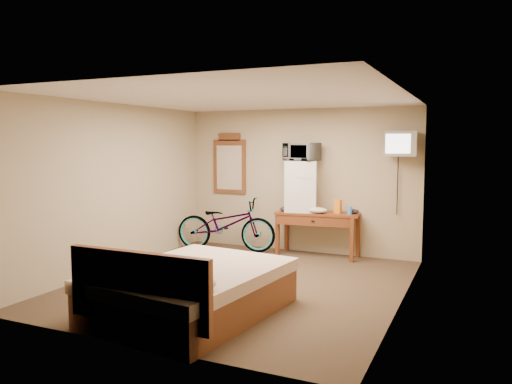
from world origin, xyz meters
TOP-DOWN VIEW (x-y plane):
  - room at (-0.00, 0.00)m, footprint 4.60×4.64m
  - desk at (0.44, 2.00)m, footprint 1.43×0.67m
  - mini_fridge at (0.14, 2.03)m, footprint 0.63×0.62m
  - microwave at (0.14, 2.03)m, footprint 0.63×0.51m
  - snack_bag at (0.78, 2.03)m, footprint 0.13×0.10m
  - blue_cup at (0.99, 1.99)m, footprint 0.07×0.07m
  - cloth_cream at (0.47, 1.91)m, footprint 0.32×0.25m
  - cloth_dark_a at (-0.06, 1.87)m, footprint 0.23×0.17m
  - cloth_dark_b at (1.04, 2.08)m, footprint 0.17×0.14m
  - crt_television at (1.75, 2.02)m, footprint 0.53×0.62m
  - wall_mirror at (-1.35, 2.27)m, footprint 0.66×0.04m
  - bicycle at (-1.18, 1.80)m, footprint 1.88×0.93m
  - bed at (0.02, -1.37)m, footprint 1.84×2.30m

SIDE VIEW (x-z plane):
  - bed at x=0.02m, z-range -0.16..0.74m
  - bicycle at x=-1.18m, z-range 0.00..0.95m
  - desk at x=0.44m, z-range 0.26..1.01m
  - cloth_dark_b at x=1.04m, z-range 0.75..0.83m
  - cloth_dark_a at x=-0.06m, z-range 0.75..0.84m
  - cloth_cream at x=0.47m, z-range 0.75..0.85m
  - blue_cup at x=0.99m, z-range 0.75..0.88m
  - snack_bag at x=0.78m, z-range 0.75..0.98m
  - mini_fridge at x=0.14m, z-range 0.75..1.61m
  - room at x=0.00m, z-range 0.00..2.50m
  - wall_mirror at x=-1.35m, z-range 0.96..2.07m
  - microwave at x=0.14m, z-range 1.61..1.91m
  - crt_television at x=1.75m, z-range 1.70..2.09m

